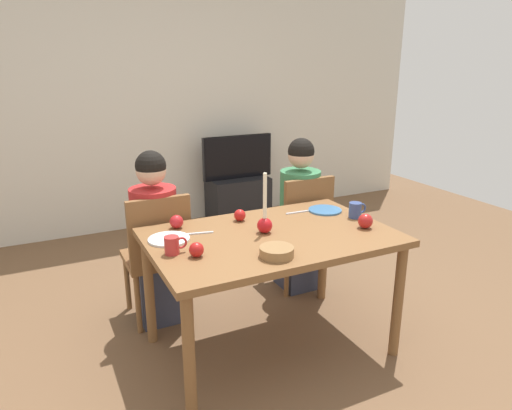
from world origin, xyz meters
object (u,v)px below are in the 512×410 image
person_right_child (299,217)px  plate_left (169,239)px  bowl_walnuts (277,252)px  apple_by_right_mug (365,221)px  dining_table (271,248)px  candle_centerpiece (265,221)px  apple_near_candle (177,222)px  plate_right (325,210)px  tv (238,157)px  apple_by_left_plate (196,250)px  chair_left (158,251)px  chair_right (301,226)px  apple_far_edge (240,215)px  mug_left (173,245)px  mug_right (356,210)px  tv_stand (238,199)px  person_left_child (156,241)px

person_right_child → plate_left: bearing=-157.5°
bowl_walnuts → apple_by_right_mug: 0.69m
dining_table → plate_left: 0.59m
candle_centerpiece → apple_near_candle: (-0.44, 0.30, -0.03)m
dining_table → plate_right: (0.52, 0.22, 0.09)m
tv → plate_left: size_ratio=3.41×
apple_by_left_plate → chair_left: bearing=92.2°
chair_right → apple_far_edge: chair_right is taller
mug_left → mug_right: 1.21m
candle_centerpiece → mug_right: bearing=-0.9°
tv → bowl_walnuts: 2.76m
tv_stand → chair_right: bearing=-97.7°
bowl_walnuts → person_left_child: bearing=113.0°
plate_right → person_left_child: bearing=158.2°
tv_stand → apple_near_candle: size_ratio=7.89×
chair_right → person_right_child: size_ratio=0.77×
chair_left → person_right_child: 1.10m
dining_table → apple_by_right_mug: size_ratio=15.77×
plate_left → bowl_walnuts: bearing=-47.0°
chair_left → plate_right: (1.04, -0.38, 0.24)m
dining_table → apple_by_right_mug: bearing=-15.8°
tv → bowl_walnuts: (-0.93, -2.59, 0.07)m
apple_by_right_mug → person_left_child: bearing=143.4°
dining_table → plate_left: bearing=163.0°
chair_right → apple_far_edge: bearing=-154.0°
person_right_child → apple_by_left_plate: person_right_child is taller
chair_left → bowl_walnuts: size_ratio=5.07×
apple_by_left_plate → apple_by_right_mug: bearing=-2.2°
chair_left → candle_centerpiece: candle_centerpiece is taller
chair_left → chair_right: 1.10m
person_right_child → apple_by_left_plate: (-1.07, -0.76, 0.22)m
apple_near_candle → apple_by_right_mug: (1.01, -0.49, 0.00)m
tv_stand → apple_far_edge: apple_far_edge is taller
person_left_child → chair_right: bearing=-1.7°
tv → mug_right: 2.28m
chair_right → candle_centerpiece: (-0.60, -0.57, 0.31)m
chair_right → person_right_child: bearing=90.0°
plate_left → apple_by_right_mug: (1.11, -0.33, 0.04)m
apple_by_left_plate → apple_far_edge: bearing=43.8°
apple_near_candle → plate_left: bearing=-119.9°
person_left_child → bowl_walnuts: person_left_child is taller
person_left_child → tv: bearing=51.3°
bowl_walnuts → apple_by_right_mug: apple_by_right_mug is taller
apple_far_edge → tv_stand: bearing=66.4°
chair_right → plate_right: size_ratio=4.11×
person_left_child → person_right_child: bearing=0.0°
tv_stand → candle_centerpiece: 2.48m
chair_left → tv: size_ratio=1.14×
dining_table → chair_right: 0.85m
person_right_child → plate_right: 0.46m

